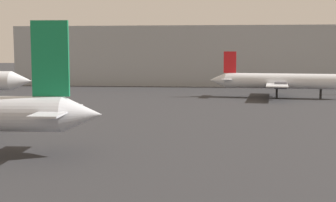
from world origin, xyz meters
The scene contains 2 objects.
airplane_far_right centered at (13.65, 77.98, 3.04)m, with size 26.50×18.15×8.32m.
terminal_building centered at (-0.65, 113.38, 7.17)m, with size 92.58×22.08×14.34m, color #999EA3.
Camera 1 is at (1.60, -6.68, 8.49)m, focal length 49.64 mm.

